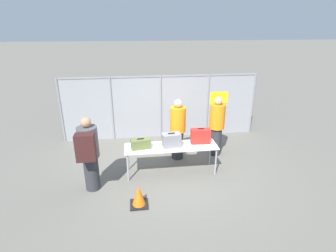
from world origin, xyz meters
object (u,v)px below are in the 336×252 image
Objects in this scene: inspection_table at (171,148)px; traffic_cone at (139,196)px; suitcase_grey at (171,140)px; security_worker_far at (217,125)px; suitcase_red at (200,136)px; security_worker_near at (178,129)px; traveler_hooded at (89,152)px; suitcase_olive at (141,144)px; utility_trailer at (173,111)px.

traffic_cone is at bearing -125.12° from inspection_table.
security_worker_far is at bearing 31.73° from suitcase_grey.
suitcase_red is 0.29× the size of security_worker_near.
traveler_hooded reaches higher than suitcase_grey.
traffic_cone is (1.04, -0.69, -0.75)m from traveler_hooded.
traveler_hooded is at bearing 29.20° from security_worker_far.
suitcase_olive is 1.36m from traffic_cone.
security_worker_near reaches higher than suitcase_red.
security_worker_near is (0.29, 0.79, -0.02)m from suitcase_grey.
traffic_cone is (-0.86, -1.20, -0.70)m from suitcase_grey.
suitcase_red is at bearing 38.96° from traffic_cone.
inspection_table is 0.80m from suitcase_red.
suitcase_grey is 1.96m from traveler_hooded.
traveler_hooded is (-1.90, -0.51, 0.05)m from suitcase_grey.
security_worker_far reaches higher than security_worker_near.
traveler_hooded reaches higher than inspection_table.
suitcase_red is at bearing 4.30° from suitcase_olive.
security_worker_near is at bearing 69.30° from inspection_table.
suitcase_grey is (0.00, -0.03, 0.22)m from inspection_table.
suitcase_grey is at bearing 0.20° from suitcase_olive.
traveler_hooded is (-1.14, -0.50, 0.10)m from suitcase_olive.
security_worker_far reaches higher than suitcase_olive.
suitcase_grey reaches higher than utility_trailer.
traffic_cone is at bearing -94.95° from suitcase_olive.
utility_trailer is at bearing 80.48° from inspection_table.
inspection_table is 0.84m from security_worker_near.
traveler_hooded is at bearing -156.14° from suitcase_olive.
suitcase_grey is 0.27× the size of security_worker_far.
security_worker_near is 2.39m from traffic_cone.
inspection_table is at bearing 18.03° from traveler_hooded.
suitcase_grey is at bearing 38.25° from security_worker_far.
suitcase_red reaches higher than utility_trailer.
suitcase_grey is at bearing 17.30° from traveler_hooded.
suitcase_red is at bearing 55.62° from security_worker_far.
utility_trailer is at bearing 80.56° from suitcase_grey.
utility_trailer is at bearing -68.19° from security_worker_far.
traveler_hooded reaches higher than suitcase_olive.
security_worker_near reaches higher than inspection_table.
suitcase_olive is at bearing 28.56° from security_worker_far.
traffic_cone is (-1.62, -1.31, -0.72)m from suitcase_red.
suitcase_red is at bearing -88.01° from utility_trailer.
security_worker_far reaches higher than utility_trailer.
suitcase_red is (0.76, 0.11, 0.02)m from suitcase_grey.
security_worker_near is 1.14m from security_worker_far.
inspection_table is at bearing 37.49° from security_worker_far.
traveler_hooded is at bearing -164.31° from inspection_table.
utility_trailer is 9.63× the size of traffic_cone.
security_worker_far is (0.67, 0.77, -0.04)m from suitcase_red.
suitcase_red is 3.71m from utility_trailer.
inspection_table is 0.51× the size of utility_trailer.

